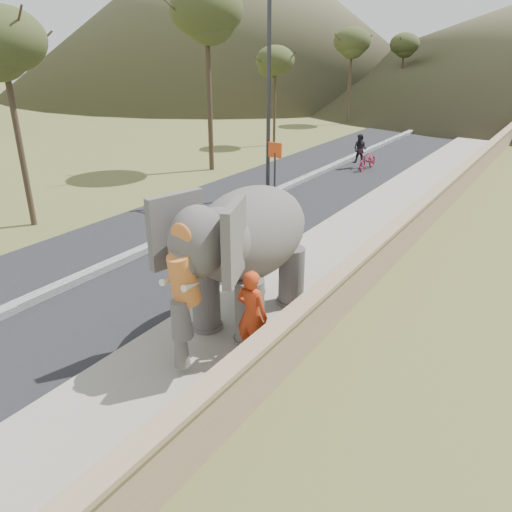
{
  "coord_description": "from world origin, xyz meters",
  "views": [
    {
      "loc": [
        5.61,
        -5.3,
        5.92
      ],
      "look_at": [
        0.2,
        3.09,
        1.7
      ],
      "focal_mm": 35.0,
      "sensor_mm": 36.0,
      "label": 1
    }
  ],
  "objects": [
    {
      "name": "lamppost",
      "position": [
        -4.69,
        12.04,
        4.87
      ],
      "size": [
        1.76,
        0.36,
        8.0
      ],
      "color": "#29292E",
      "rests_on": "ground"
    },
    {
      "name": "signboard",
      "position": [
        -4.5,
        11.76,
        1.64
      ],
      "size": [
        0.6,
        0.08,
        2.4
      ],
      "color": "#2D2D33",
      "rests_on": "ground"
    },
    {
      "name": "road",
      "position": [
        -5.0,
        10.0,
        0.01
      ],
      "size": [
        7.0,
        120.0,
        0.03
      ],
      "primitive_type": "cube",
      "color": "black",
      "rests_on": "ground"
    },
    {
      "name": "trees",
      "position": [
        -2.14,
        26.18,
        3.75
      ],
      "size": [
        36.36,
        43.78,
        8.91
      ],
      "color": "#473828",
      "rests_on": "ground"
    },
    {
      "name": "walkway",
      "position": [
        0.0,
        10.0,
        0.07
      ],
      "size": [
        3.0,
        120.0,
        0.15
      ],
      "primitive_type": "cube",
      "color": "#9E9687",
      "rests_on": "ground"
    },
    {
      "name": "median",
      "position": [
        -5.0,
        10.0,
        0.11
      ],
      "size": [
        0.35,
        120.0,
        0.22
      ],
      "primitive_type": "cube",
      "color": "black",
      "rests_on": "ground"
    },
    {
      "name": "parapet",
      "position": [
        1.65,
        10.0,
        0.55
      ],
      "size": [
        0.3,
        120.0,
        1.1
      ],
      "primitive_type": "cube",
      "color": "tan",
      "rests_on": "ground"
    },
    {
      "name": "elephant_and_man",
      "position": [
        0.02,
        3.15,
        1.72
      ],
      "size": [
        2.5,
        4.48,
        3.17
      ],
      "color": "#635E5A",
      "rests_on": "ground"
    },
    {
      "name": "ground",
      "position": [
        0.0,
        0.0,
        0.0
      ],
      "size": [
        160.0,
        160.0,
        0.0
      ],
      "primitive_type": "plane",
      "color": "olive",
      "rests_on": "ground"
    },
    {
      "name": "hill_left",
      "position": [
        -38.0,
        55.0,
        11.0
      ],
      "size": [
        60.0,
        60.0,
        22.0
      ],
      "primitive_type": "cone",
      "color": "brown",
      "rests_on": "ground"
    },
    {
      "name": "motorcyclist",
      "position": [
        -3.54,
        19.19,
        0.67
      ],
      "size": [
        1.2,
        1.88,
        1.77
      ],
      "color": "maroon",
      "rests_on": "ground"
    }
  ]
}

